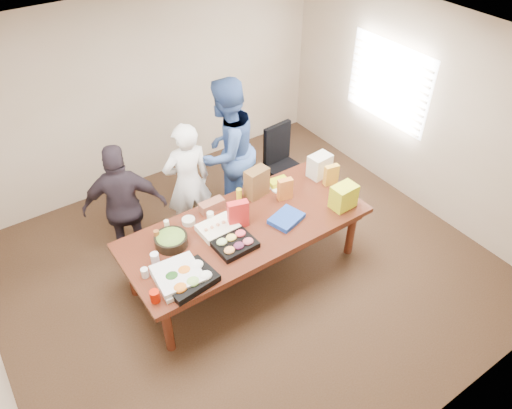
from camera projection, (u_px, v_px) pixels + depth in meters
floor at (247, 272)px, 5.93m from camera, size 5.50×5.00×0.02m
ceiling at (243, 57)px, 4.20m from camera, size 5.50×5.00×0.02m
wall_back at (144, 93)px, 6.65m from camera, size 5.50×0.04×2.70m
wall_front at (438, 355)px, 3.47m from camera, size 5.50×0.04×2.70m
wall_right at (422, 110)px, 6.27m from camera, size 0.04×5.00×2.70m
window_panel at (388, 83)px, 6.54m from camera, size 0.03×1.40×1.10m
window_blinds at (386, 84)px, 6.52m from camera, size 0.04×1.36×1.00m
conference_table at (246, 249)px, 5.68m from camera, size 2.80×1.20×0.75m
office_chair at (285, 167)px, 6.71m from camera, size 0.58×0.58×1.05m
person_center at (188, 182)px, 5.95m from camera, size 0.64×0.46×1.64m
person_right at (226, 151)px, 6.20m from camera, size 1.14×1.01×1.96m
person_left at (125, 207)px, 5.59m from camera, size 1.04×0.76×1.63m
veggie_tray at (189, 279)px, 4.77m from camera, size 0.54×0.45×0.08m
fruit_tray at (235, 245)px, 5.16m from camera, size 0.44×0.35×0.06m
sheet_cake at (218, 228)px, 5.36m from camera, size 0.43×0.32×0.07m
salad_bowl at (171, 240)px, 5.17m from camera, size 0.38×0.38×0.12m
chip_bag_blue at (286, 219)px, 5.49m from camera, size 0.43×0.37×0.06m
chip_bag_red at (238, 214)px, 5.34m from camera, size 0.25×0.15×0.33m
chip_bag_yellow at (331, 175)px, 5.96m from camera, size 0.19×0.10×0.27m
chip_bag_orange at (285, 189)px, 5.74m from camera, size 0.19×0.11×0.27m
mayo_jar at (210, 217)px, 5.46m from camera, size 0.08×0.08×0.12m
mustard_bottle at (239, 196)px, 5.71m from camera, size 0.08×0.08×0.19m
dressing_bottle at (157, 237)px, 5.17m from camera, size 0.07×0.07×0.18m
ranch_bottle at (167, 227)px, 5.30m from camera, size 0.07×0.07×0.17m
banana_bunch at (278, 182)px, 6.00m from camera, size 0.25×0.17×0.08m
bread_loaf at (212, 205)px, 5.62m from camera, size 0.30×0.13×0.12m
kraft_bag at (257, 183)px, 5.76m from camera, size 0.30×0.20×0.37m
red_cup at (155, 296)px, 4.58m from camera, size 0.12×0.12×0.13m
clear_cup_a at (145, 273)px, 4.82m from camera, size 0.08×0.08×0.10m
clear_cup_b at (155, 258)px, 4.97m from camera, size 0.11×0.11×0.12m
pizza_box_lower at (179, 279)px, 4.80m from camera, size 0.47×0.47×0.05m
pizza_box_upper at (178, 274)px, 4.78m from camera, size 0.48×0.48×0.05m
plate_a at (281, 187)px, 5.98m from camera, size 0.30×0.30×0.02m
plate_b at (265, 185)px, 6.01m from camera, size 0.28×0.28×0.01m
dip_bowl_a at (261, 191)px, 5.89m from camera, size 0.18×0.18×0.06m
dip_bowl_b at (189, 221)px, 5.46m from camera, size 0.18×0.18×0.06m
grocery_bag_white at (320, 166)px, 6.09m from camera, size 0.29×0.22×0.30m
grocery_bag_yellow at (344, 196)px, 5.62m from camera, size 0.30×0.21×0.29m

